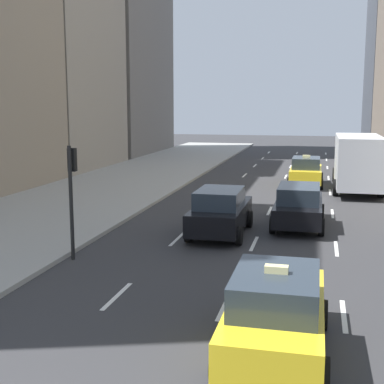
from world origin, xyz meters
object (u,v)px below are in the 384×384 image
Objects in this scene: sedan_black_near at (220,211)px; sedan_silver_behind at (299,205)px; taxi_lead at (306,171)px; traffic_light_pole at (72,184)px; taxi_second at (276,312)px; box_truck at (357,160)px.

sedan_silver_behind is at bearing 36.91° from sedan_black_near.
traffic_light_pole is (-6.75, -17.29, 1.53)m from taxi_lead.
taxi_lead reaches higher than sedan_black_near.
taxi_second is 0.98× the size of sedan_black_near.
taxi_lead is at bearing 90.00° from sedan_silver_behind.
taxi_second is at bearing -73.31° from sedan_black_near.
traffic_light_pole is at bearing -137.09° from sedan_silver_behind.
sedan_silver_behind is 0.58× the size of box_truck.
traffic_light_pole is (-3.95, -4.17, 1.52)m from sedan_black_near.
taxi_second is at bearing -90.00° from sedan_silver_behind.
box_truck reaches higher than sedan_silver_behind.
traffic_light_pole is (-6.75, -6.27, 1.55)m from sedan_silver_behind.
box_truck is at bearing 74.26° from sedan_silver_behind.
sedan_silver_behind is at bearing 90.00° from taxi_second.
sedan_silver_behind is at bearing 42.91° from traffic_light_pole.
traffic_light_pole is at bearing -133.44° from sedan_black_near.
box_truck reaches higher than taxi_lead.
sedan_black_near is 5.94m from traffic_light_pole.
traffic_light_pole reaches higher than sedan_black_near.
sedan_black_near is at bearing 106.69° from taxi_second.
taxi_lead is 11.02m from sedan_silver_behind.
sedan_black_near is (-2.80, 9.34, 0.01)m from taxi_second.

